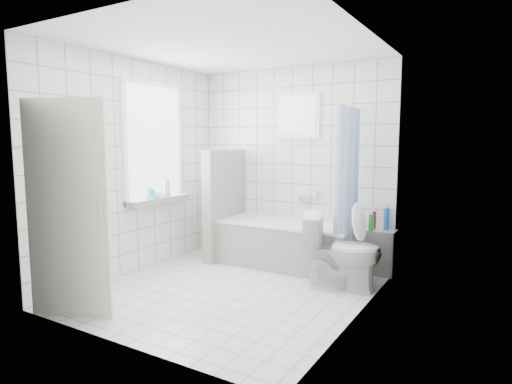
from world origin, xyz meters
The scene contains 19 objects.
ground centered at (0.00, 0.00, 0.00)m, with size 3.00×3.00×0.00m, color white.
ceiling centered at (0.00, 0.00, 2.60)m, with size 3.00×3.00×0.00m, color white.
wall_back centered at (0.00, 1.50, 1.30)m, with size 2.80×0.02×2.60m, color white.
wall_front centered at (0.00, -1.50, 1.30)m, with size 2.80×0.02×2.60m, color white.
wall_left centered at (-1.40, 0.00, 1.30)m, with size 0.02×3.00×2.60m, color white.
wall_right centered at (1.40, 0.00, 1.30)m, with size 0.02×3.00×2.60m, color white.
window_left centered at (-1.35, 0.30, 1.60)m, with size 0.01×0.90×1.40m, color white.
window_back centered at (0.10, 1.46, 1.95)m, with size 0.50×0.01×0.50m, color white.
window_sill centered at (-1.31, 0.30, 0.86)m, with size 0.18×1.02×0.08m, color white.
door centered at (-0.88, -1.33, 1.00)m, with size 0.04×0.80×2.00m, color silver.
bathtub centered at (0.13, 1.12, 0.29)m, with size 1.77×0.77×0.58m.
partition_wall centered at (-0.82, 1.07, 0.75)m, with size 0.15×0.85×1.50m, color white.
tiled_ledge centered at (1.23, 1.38, 0.28)m, with size 0.40×0.24×0.55m, color white.
toilet centered at (1.03, 0.65, 0.42)m, with size 0.47×0.83×0.85m, color white.
curtain_rod centered at (0.95, 1.10, 2.00)m, with size 0.02×0.02×0.80m, color silver.
shower_curtain centered at (0.95, 0.97, 1.10)m, with size 0.14×0.48×1.78m, color #426DC3, non-canonical shape.
tub_faucet centered at (0.23, 1.46, 0.85)m, with size 0.18×0.06×0.06m, color silver.
sill_bottles centered at (-1.30, 0.33, 1.02)m, with size 0.15×0.41×0.31m.
ledge_bottles centered at (1.22, 1.38, 0.67)m, with size 0.22×0.19×0.27m.
Camera 1 is at (2.54, -3.75, 1.62)m, focal length 30.00 mm.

